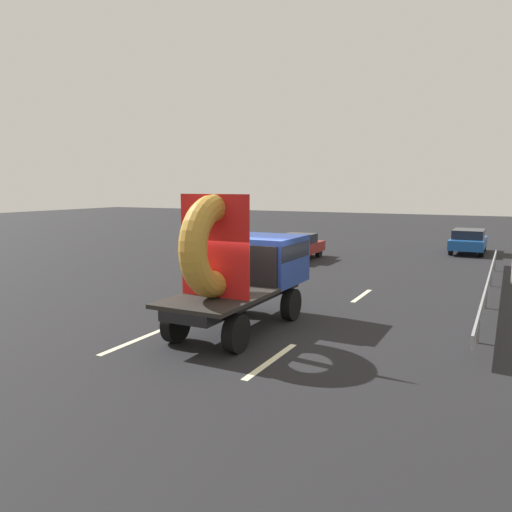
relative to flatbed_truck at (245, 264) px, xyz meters
name	(u,v)px	position (x,y,z in m)	size (l,w,h in m)	color
ground_plane	(247,332)	(0.33, -0.50, -1.73)	(120.00, 120.00, 0.00)	black
flatbed_truck	(245,264)	(0.00, 0.00, 0.00)	(2.02, 5.12, 3.61)	black
distant_sedan	(297,246)	(-3.61, 12.26, -1.02)	(1.73, 4.05, 1.32)	black
guardrail	(489,281)	(5.73, 7.17, -1.20)	(0.10, 15.67, 0.71)	gray
lane_dash_left_near	(136,340)	(-1.81, -2.38, -1.72)	(2.53, 0.16, 0.01)	beige
lane_dash_left_far	(274,284)	(-1.81, 5.63, -1.72)	(2.59, 0.16, 0.01)	beige
lane_dash_right_near	(271,361)	(1.81, -2.14, -1.72)	(2.52, 0.16, 0.01)	beige
lane_dash_right_far	(362,296)	(1.81, 5.19, -1.72)	(2.22, 0.16, 0.01)	beige
oncoming_car	(468,240)	(4.18, 19.03, -0.99)	(1.79, 4.19, 1.37)	black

